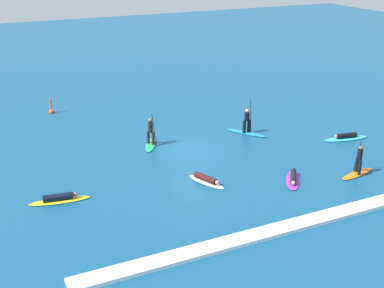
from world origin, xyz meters
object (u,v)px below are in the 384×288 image
at_px(surfer_on_teal_board, 346,137).
at_px(marker_buoy, 51,111).
at_px(surfer_on_orange_board, 358,168).
at_px(surfer_on_purple_board, 293,178).
at_px(surfer_on_green_board, 151,138).
at_px(surfer_on_yellow_board, 59,199).
at_px(surfer_on_white_board, 206,180).
at_px(surfer_on_blue_board, 247,127).

bearing_deg(surfer_on_teal_board, marker_buoy, -29.84).
distance_m(surfer_on_orange_board, surfer_on_teal_board, 5.49).
bearing_deg(surfer_on_purple_board, surfer_on_orange_board, 112.70).
bearing_deg(marker_buoy, surfer_on_green_board, -64.08).
xyz_separation_m(surfer_on_teal_board, surfer_on_purple_board, (-6.83, -3.62, 0.00)).
bearing_deg(surfer_on_purple_board, surfer_on_yellow_board, -67.89).
distance_m(surfer_on_orange_board, surfer_on_purple_board, 3.84).
bearing_deg(surfer_on_white_board, surfer_on_purple_board, 45.60).
relative_size(surfer_on_blue_board, marker_buoy, 2.24).
height_order(surfer_on_green_board, surfer_on_blue_board, surfer_on_blue_board).
xyz_separation_m(surfer_on_yellow_board, marker_buoy, (2.34, 14.40, 0.04)).
distance_m(surfer_on_green_board, surfer_on_teal_board, 12.85).
xyz_separation_m(surfer_on_green_board, surfer_on_purple_board, (5.19, -8.15, -0.36)).
relative_size(surfer_on_green_board, surfer_on_white_board, 1.00).
xyz_separation_m(surfer_on_orange_board, surfer_on_yellow_board, (-15.77, 3.95, -0.26)).
height_order(surfer_on_white_board, surfer_on_purple_board, surfer_on_white_board).
xyz_separation_m(surfer_on_purple_board, marker_buoy, (-9.71, 17.45, 0.06)).
xyz_separation_m(surfer_on_teal_board, surfer_on_blue_board, (-5.39, 3.73, 0.35)).
bearing_deg(surfer_on_yellow_board, marker_buoy, 89.42).
xyz_separation_m(surfer_on_teal_board, marker_buoy, (-16.54, 13.83, 0.06)).
bearing_deg(surfer_on_orange_board, surfer_on_purple_board, 155.15).
height_order(surfer_on_green_board, surfer_on_white_board, surfer_on_green_board).
distance_m(surfer_on_orange_board, surfer_on_yellow_board, 16.26).
bearing_deg(surfer_on_green_board, surfer_on_teal_board, 97.98).
relative_size(surfer_on_white_board, surfer_on_blue_board, 0.92).
height_order(surfer_on_teal_board, surfer_on_purple_board, surfer_on_teal_board).
relative_size(surfer_on_yellow_board, marker_buoy, 2.53).
height_order(surfer_on_yellow_board, surfer_on_teal_board, surfer_on_yellow_board).
bearing_deg(surfer_on_white_board, surfer_on_green_board, 165.09).
bearing_deg(marker_buoy, surfer_on_yellow_board, -99.24).
bearing_deg(surfer_on_yellow_board, surfer_on_green_board, 45.27).
bearing_deg(surfer_on_teal_board, surfer_on_orange_board, 65.53).
height_order(surfer_on_green_board, surfer_on_teal_board, surfer_on_green_board).
distance_m(surfer_on_teal_board, surfer_on_white_board, 11.38).
distance_m(surfer_on_orange_board, surfer_on_blue_board, 8.56).
distance_m(surfer_on_purple_board, marker_buoy, 19.97).
bearing_deg(marker_buoy, surfer_on_white_board, -71.27).
relative_size(surfer_on_teal_board, surfer_on_white_board, 1.28).
xyz_separation_m(surfer_on_green_board, surfer_on_teal_board, (12.02, -4.53, -0.36)).
height_order(surfer_on_yellow_board, marker_buoy, marker_buoy).
distance_m(surfer_on_orange_board, surfer_on_white_board, 8.58).
bearing_deg(surfer_on_blue_board, surfer_on_orange_board, -17.62).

